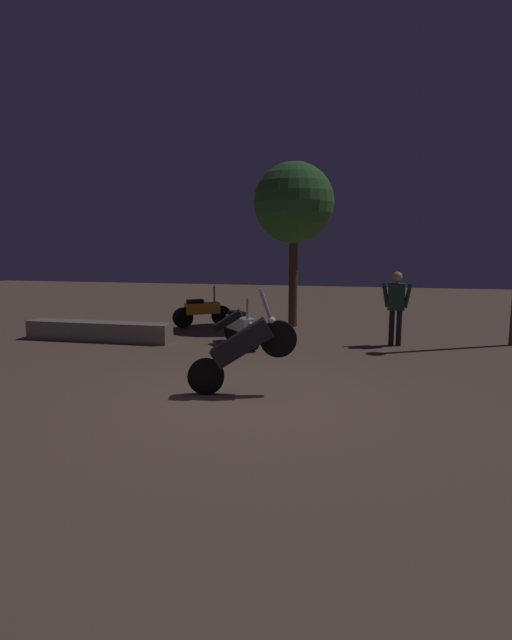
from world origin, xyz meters
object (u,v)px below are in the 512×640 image
motorcycle_orange_parked_left (202,311)px  person_rider_beside (396,302)px  motorcycle_black_foreground (242,347)px  motorcycle_white_parked_right (241,327)px

motorcycle_orange_parked_left → person_rider_beside: person_rider_beside is taller
motorcycle_black_foreground → motorcycle_white_parked_right: bearing=91.4°
motorcycle_black_foreground → motorcycle_white_parked_right: motorcycle_black_foreground is taller
motorcycle_white_parked_right → motorcycle_black_foreground: bearing=-25.3°
motorcycle_orange_parked_left → motorcycle_black_foreground: bearing=-100.7°
motorcycle_orange_parked_left → person_rider_beside: (5.06, -1.54, 0.55)m
motorcycle_black_foreground → motorcycle_orange_parked_left: bearing=100.9°
motorcycle_orange_parked_left → person_rider_beside: 5.32m
person_rider_beside → motorcycle_orange_parked_left: bearing=-99.2°
motorcycle_white_parked_right → person_rider_beside: (3.39, 0.76, 0.55)m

